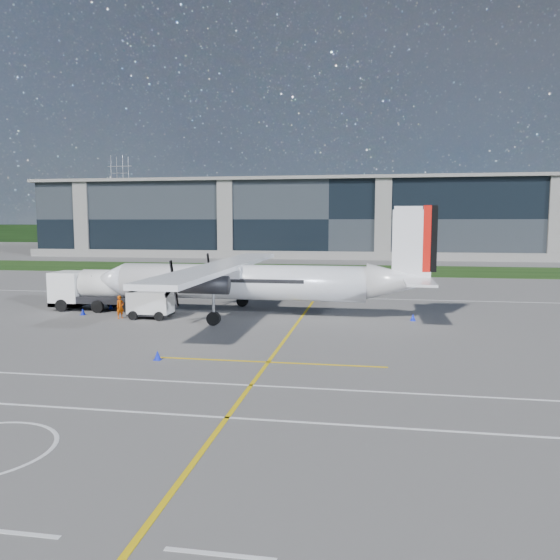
% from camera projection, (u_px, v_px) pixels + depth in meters
% --- Properties ---
extents(ground, '(400.00, 400.00, 0.00)m').
position_uv_depth(ground, '(311.00, 275.00, 73.34)').
color(ground, '#555351').
rests_on(ground, ground).
extents(grass_strip, '(400.00, 18.00, 0.04)m').
position_uv_depth(grass_strip, '(317.00, 269.00, 81.18)').
color(grass_strip, black).
rests_on(grass_strip, ground).
extents(terminal_building, '(120.00, 20.00, 15.00)m').
position_uv_depth(terminal_building, '(333.00, 220.00, 111.75)').
color(terminal_building, black).
rests_on(terminal_building, ground).
extents(tree_line, '(400.00, 6.00, 6.00)m').
position_uv_depth(tree_line, '(346.00, 235.00, 171.05)').
color(tree_line, black).
rests_on(tree_line, ground).
extents(pylon_west, '(9.00, 4.60, 30.00)m').
position_uv_depth(pylon_west, '(121.00, 199.00, 192.83)').
color(pylon_west, gray).
rests_on(pylon_west, ground).
extents(yellow_taxiway_centerline, '(0.20, 70.00, 0.01)m').
position_uv_depth(yellow_taxiway_centerline, '(306.00, 311.00, 43.43)').
color(yellow_taxiway_centerline, yellow).
rests_on(yellow_taxiway_centerline, ground).
extents(white_lane_line, '(90.00, 0.15, 0.01)m').
position_uv_depth(white_lane_line, '(149.00, 413.00, 20.40)').
color(white_lane_line, white).
rests_on(white_lane_line, ground).
extents(turboprop_aircraft, '(26.57, 27.55, 8.27)m').
position_uv_depth(turboprop_aircraft, '(254.00, 261.00, 40.98)').
color(turboprop_aircraft, white).
rests_on(turboprop_aircraft, ground).
extents(fuel_tanker_truck, '(8.75, 2.84, 3.28)m').
position_uv_depth(fuel_tanker_truck, '(96.00, 290.00, 43.98)').
color(fuel_tanker_truck, white).
rests_on(fuel_tanker_truck, ground).
extents(baggage_tug, '(3.32, 1.99, 1.99)m').
position_uv_depth(baggage_tug, '(151.00, 305.00, 40.25)').
color(baggage_tug, silver).
rests_on(baggage_tug, ground).
extents(ground_crew_person, '(0.89, 0.97, 1.95)m').
position_uv_depth(ground_crew_person, '(120.00, 305.00, 40.20)').
color(ground_crew_person, '#F25907').
rests_on(ground_crew_person, ground).
extents(safety_cone_stbdwing, '(0.36, 0.36, 0.50)m').
position_uv_depth(safety_cone_stbdwing, '(255.00, 290.00, 54.59)').
color(safety_cone_stbdwing, '#0B1BC6').
rests_on(safety_cone_stbdwing, ground).
extents(safety_cone_tail, '(0.36, 0.36, 0.50)m').
position_uv_depth(safety_cone_tail, '(413.00, 317.00, 39.32)').
color(safety_cone_tail, '#0B1BC6').
rests_on(safety_cone_tail, ground).
extents(safety_cone_nose_port, '(0.36, 0.36, 0.50)m').
position_uv_depth(safety_cone_nose_port, '(83.00, 312.00, 41.75)').
color(safety_cone_nose_port, '#0B1BC6').
rests_on(safety_cone_nose_port, ground).
extents(safety_cone_nose_stbd, '(0.36, 0.36, 0.50)m').
position_uv_depth(safety_cone_nose_stbd, '(111.00, 306.00, 44.54)').
color(safety_cone_nose_stbd, '#0B1BC6').
rests_on(safety_cone_nose_stbd, ground).
extents(safety_cone_portwing, '(0.36, 0.36, 0.50)m').
position_uv_depth(safety_cone_portwing, '(158.00, 355.00, 28.20)').
color(safety_cone_portwing, '#0B1BC6').
rests_on(safety_cone_portwing, ground).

